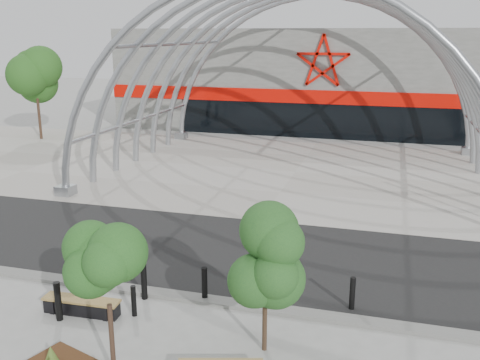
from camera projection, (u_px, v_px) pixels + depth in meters
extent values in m
plane|color=gray|center=(204.00, 297.00, 16.07)|extent=(140.00, 140.00, 0.00)
cube|color=black|center=(236.00, 252.00, 19.31)|extent=(140.00, 7.00, 0.02)
cube|color=#A8A297|center=(295.00, 172.00, 30.43)|extent=(60.00, 17.00, 0.04)
cube|color=slate|center=(201.00, 299.00, 15.82)|extent=(60.00, 0.50, 0.12)
cube|color=#62625D|center=(334.00, 77.00, 46.06)|extent=(34.00, 15.00, 8.00)
cube|color=black|center=(321.00, 121.00, 39.87)|extent=(22.00, 0.25, 2.60)
cube|color=red|center=(322.00, 97.00, 39.39)|extent=(34.00, 0.30, 1.00)
torus|color=#95999E|center=(265.00, 214.00, 23.49)|extent=(20.36, 0.36, 20.36)
torus|color=#95999E|center=(277.00, 197.00, 25.80)|extent=(20.36, 0.36, 20.36)
torus|color=#95999E|center=(287.00, 184.00, 28.12)|extent=(20.36, 0.36, 20.36)
torus|color=#95999E|center=(295.00, 172.00, 30.44)|extent=(20.36, 0.36, 20.36)
torus|color=#95999E|center=(303.00, 162.00, 32.76)|extent=(20.36, 0.36, 20.36)
torus|color=#95999E|center=(309.00, 154.00, 35.07)|extent=(20.36, 0.36, 20.36)
torus|color=#95999E|center=(314.00, 146.00, 37.39)|extent=(20.36, 0.36, 20.36)
cylinder|color=#95999E|center=(439.00, 45.00, 26.69)|extent=(0.20, 15.00, 0.20)
cylinder|color=#95999E|center=(176.00, 44.00, 30.43)|extent=(0.20, 15.00, 0.20)
cylinder|color=#95999E|center=(139.00, 120.00, 32.30)|extent=(0.20, 15.00, 0.20)
cube|color=#95999E|center=(66.00, 190.00, 26.06)|extent=(0.80, 0.80, 0.50)
cube|color=#95999E|center=(181.00, 136.00, 39.97)|extent=(0.80, 0.80, 0.50)
cube|color=#95999E|center=(468.00, 151.00, 34.68)|extent=(0.80, 0.80, 0.50)
cone|color=#537029|center=(51.00, 355.00, 12.64)|extent=(0.36, 0.36, 0.46)
cylinder|color=black|center=(112.00, 341.00, 12.12)|extent=(0.12, 0.12, 1.85)
ellipsoid|color=#19491C|center=(107.00, 273.00, 11.68)|extent=(1.58, 1.58, 2.01)
cylinder|color=black|center=(265.00, 317.00, 13.18)|extent=(0.12, 0.12, 1.83)
ellipsoid|color=#183E1E|center=(266.00, 255.00, 12.73)|extent=(1.51, 1.51, 1.99)
cube|color=black|center=(82.00, 308.00, 15.08)|extent=(2.20, 0.52, 0.37)
cube|color=black|center=(56.00, 303.00, 15.25)|extent=(0.15, 0.49, 0.44)
cube|color=black|center=(108.00, 310.00, 14.89)|extent=(0.15, 0.49, 0.44)
cube|color=olive|center=(81.00, 300.00, 15.01)|extent=(2.26, 0.60, 0.07)
cylinder|color=black|center=(58.00, 301.00, 14.66)|extent=(0.18, 0.18, 1.14)
cylinder|color=black|center=(134.00, 301.00, 14.91)|extent=(0.15, 0.15, 0.91)
cylinder|color=black|center=(144.00, 282.00, 15.85)|extent=(0.18, 0.18, 1.11)
cylinder|color=black|center=(205.00, 284.00, 15.72)|extent=(0.17, 0.17, 1.06)
cylinder|color=black|center=(352.00, 293.00, 15.24)|extent=(0.16, 0.16, 1.00)
cylinder|color=black|center=(39.00, 117.00, 39.46)|extent=(0.20, 0.20, 3.30)
ellipsoid|color=#1B4A16|center=(35.00, 76.00, 38.66)|extent=(3.00, 3.00, 3.60)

